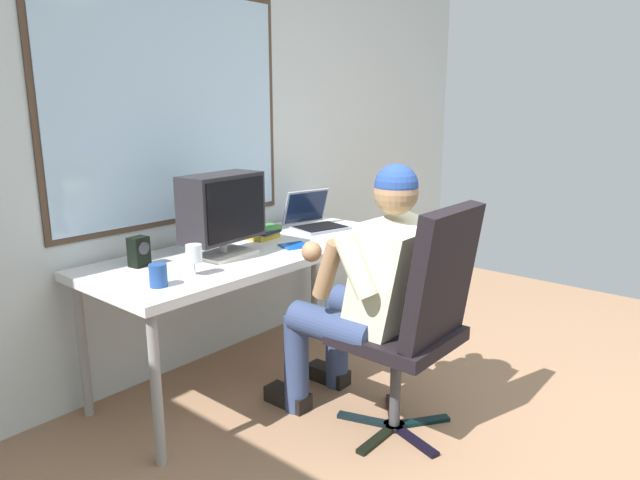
{
  "coord_description": "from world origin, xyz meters",
  "views": [
    {
      "loc": [
        -2.05,
        -0.12,
        1.46
      ],
      "look_at": [
        -0.04,
        1.58,
        0.83
      ],
      "focal_mm": 31.81,
      "sensor_mm": 36.0,
      "label": 1
    }
  ],
  "objects": [
    {
      "name": "person_seated",
      "position": [
        -0.04,
        1.3,
        0.64
      ],
      "size": [
        0.54,
        0.77,
        1.22
      ],
      "color": "navy",
      "rests_on": "ground"
    },
    {
      "name": "laptop",
      "position": [
        0.52,
        2.11,
        0.78
      ],
      "size": [
        0.37,
        0.37,
        0.23
      ],
      "color": "gray",
      "rests_on": "desk"
    },
    {
      "name": "crt_monitor",
      "position": [
        -0.27,
        2.02,
        0.96
      ],
      "size": [
        0.44,
        0.25,
        0.41
      ],
      "color": "beige",
      "rests_on": "desk"
    },
    {
      "name": "desk_speaker",
      "position": [
        -0.65,
        2.18,
        0.79
      ],
      "size": [
        0.09,
        0.08,
        0.14
      ],
      "color": "black",
      "rests_on": "desk"
    },
    {
      "name": "coffee_mug",
      "position": [
        -0.77,
        1.85,
        0.77
      ],
      "size": [
        0.07,
        0.07,
        0.1
      ],
      "color": "navy",
      "rests_on": "desk"
    },
    {
      "name": "wine_glass",
      "position": [
        -0.57,
        1.86,
        0.81
      ],
      "size": [
        0.07,
        0.07,
        0.14
      ],
      "color": "silver",
      "rests_on": "desk"
    },
    {
      "name": "wall_rear",
      "position": [
        -0.01,
        2.44,
        1.32
      ],
      "size": [
        5.37,
        0.08,
        2.62
      ],
      "color": "silver",
      "rests_on": "ground"
    },
    {
      "name": "cd_case",
      "position": [
        0.1,
        1.88,
        0.73
      ],
      "size": [
        0.17,
        0.16,
        0.01
      ],
      "color": "blue",
      "rests_on": "desk"
    },
    {
      "name": "book_stack",
      "position": [
        0.12,
        2.13,
        0.76
      ],
      "size": [
        0.18,
        0.15,
        0.08
      ],
      "color": "#A68C24",
      "rests_on": "desk"
    },
    {
      "name": "desk",
      "position": [
        -0.06,
        2.03,
        0.67
      ],
      "size": [
        1.79,
        0.72,
        0.72
      ],
      "color": "#979491",
      "rests_on": "ground"
    },
    {
      "name": "office_chair",
      "position": [
        -0.03,
        1.03,
        0.6
      ],
      "size": [
        0.51,
        0.55,
        1.06
      ],
      "color": "black",
      "rests_on": "ground"
    }
  ]
}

